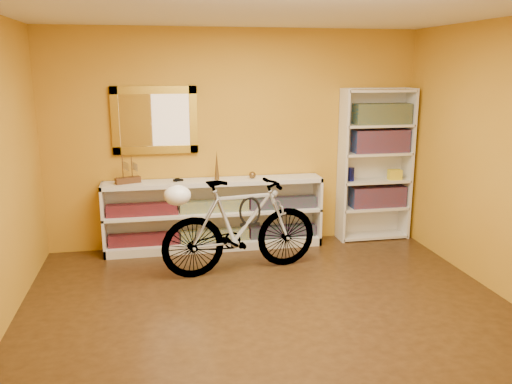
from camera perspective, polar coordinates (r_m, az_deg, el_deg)
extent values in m
cube|color=black|center=(4.86, 1.60, -12.93)|extent=(4.50, 4.00, 0.01)
cube|color=silver|center=(4.38, 1.83, 19.33)|extent=(4.50, 4.00, 0.01)
cube|color=#BC811C|center=(6.39, -2.22, 5.73)|extent=(4.50, 0.01, 2.60)
cube|color=#BC811C|center=(5.40, 25.82, 2.97)|extent=(0.01, 4.00, 2.60)
cube|color=olive|center=(6.25, -10.91, 7.63)|extent=(0.98, 0.06, 0.78)
cube|color=silver|center=(6.78, 5.43, -2.95)|extent=(0.09, 0.02, 0.09)
cube|color=black|center=(6.40, -4.46, -4.68)|extent=(2.50, 0.13, 0.14)
cube|color=navy|center=(6.30, -4.52, -1.52)|extent=(2.50, 0.13, 0.14)
imported|color=black|center=(6.21, -8.41, 1.16)|extent=(0.00, 0.00, 0.00)
cone|color=brown|center=(6.21, -4.27, 2.90)|extent=(0.06, 0.06, 0.35)
sphere|color=brown|center=(6.30, -0.40, 1.86)|extent=(0.08, 0.08, 0.08)
cube|color=maroon|center=(6.87, 13.01, -0.46)|extent=(0.70, 0.22, 0.26)
cube|color=maroon|center=(6.74, 13.33, 5.40)|extent=(0.70, 0.22, 0.28)
cube|color=navy|center=(6.71, 13.48, 8.23)|extent=(0.70, 0.22, 0.25)
cylinder|color=navy|center=(6.65, 10.27, 1.91)|extent=(0.08, 0.08, 0.17)
cube|color=maroon|center=(6.64, 11.37, 7.93)|extent=(0.13, 0.13, 0.17)
cube|color=yellow|center=(6.86, 14.80, 1.83)|extent=(0.17, 0.13, 0.13)
imported|color=silver|center=(5.58, -1.65, -3.69)|extent=(0.71, 1.79, 1.02)
ellipsoid|color=white|center=(5.32, -8.51, -0.35)|extent=(0.27, 0.26, 0.21)
torus|color=black|center=(5.57, -0.66, -2.07)|extent=(0.23, 0.03, 0.23)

